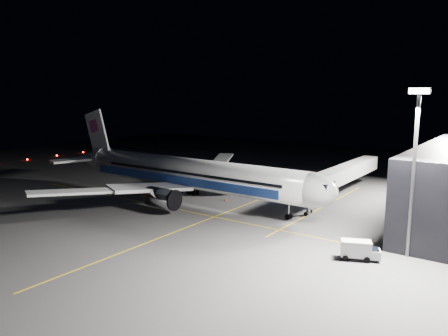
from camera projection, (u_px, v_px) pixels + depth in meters
name	position (u px, v px, depth m)	size (l,w,h in m)	color
ground	(191.00, 201.00, 81.96)	(200.00, 200.00, 0.00)	#4C4C4F
guide_line_main	(235.00, 209.00, 76.25)	(0.25, 80.00, 0.01)	gold
guide_line_cross	(169.00, 208.00, 77.14)	(70.00, 0.25, 0.01)	gold
guide_line_side	(322.00, 207.00, 77.42)	(0.25, 40.00, 0.01)	gold
airliner	(186.00, 173.00, 81.69)	(61.48, 54.22, 16.64)	silver
jet_bridge	(340.00, 175.00, 83.11)	(3.60, 34.40, 6.30)	#B2B2B7
floodlight_mast_south	(414.00, 158.00, 52.17)	(2.40, 0.67, 20.70)	#59595E
service_truck	(360.00, 250.00, 53.06)	(4.93, 3.48, 2.35)	silver
baggage_tug	(214.00, 177.00, 101.13)	(2.86, 2.45, 1.86)	black
safety_cone_a	(201.00, 183.00, 96.56)	(0.45, 0.45, 0.68)	#F74C0A
safety_cone_b	(251.00, 190.00, 89.76)	(0.44, 0.44, 0.66)	#F74C0A
safety_cone_c	(226.00, 199.00, 82.12)	(0.42, 0.42, 0.62)	#F74C0A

